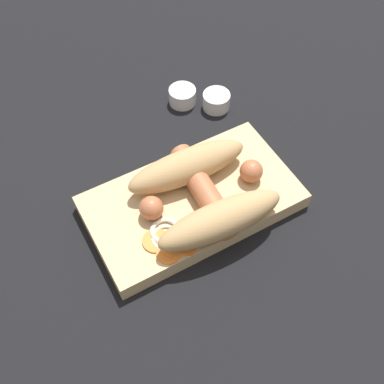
# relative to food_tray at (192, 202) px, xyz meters

# --- Properties ---
(ground_plane) EXTENTS (3.00, 3.00, 0.00)m
(ground_plane) POSITION_rel_food_tray_xyz_m (0.00, 0.00, -0.01)
(ground_plane) COLOR black
(food_tray) EXTENTS (0.28, 0.15, 0.03)m
(food_tray) POSITION_rel_food_tray_xyz_m (0.00, 0.00, 0.00)
(food_tray) COLOR tan
(food_tray) RESTS_ON ground_plane
(bread_roll) EXTENTS (0.18, 0.15, 0.05)m
(bread_roll) POSITION_rel_food_tray_xyz_m (-0.01, 0.02, 0.04)
(bread_roll) COLOR tan
(bread_roll) RESTS_ON food_tray
(sausage) EXTENTS (0.17, 0.15, 0.03)m
(sausage) POSITION_rel_food_tray_xyz_m (-0.01, 0.01, 0.03)
(sausage) COLOR #B26642
(sausage) RESTS_ON food_tray
(pickled_veggies) EXTENTS (0.07, 0.07, 0.01)m
(pickled_veggies) POSITION_rel_food_tray_xyz_m (0.06, 0.04, 0.02)
(pickled_veggies) COLOR orange
(pickled_veggies) RESTS_ON food_tray
(condiment_cup_near) EXTENTS (0.04, 0.04, 0.03)m
(condiment_cup_near) POSITION_rel_food_tray_xyz_m (-0.13, -0.15, -0.00)
(condiment_cup_near) COLOR silver
(condiment_cup_near) RESTS_ON ground_plane
(condiment_cup_far) EXTENTS (0.04, 0.04, 0.03)m
(condiment_cup_far) POSITION_rel_food_tray_xyz_m (-0.09, -0.19, -0.00)
(condiment_cup_far) COLOR silver
(condiment_cup_far) RESTS_ON ground_plane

